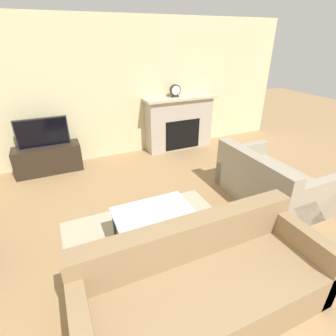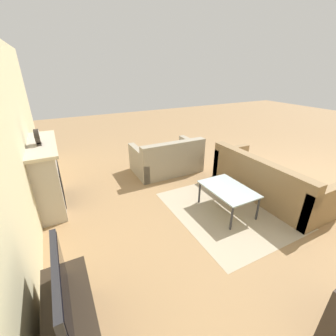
{
  "view_description": "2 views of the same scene",
  "coord_description": "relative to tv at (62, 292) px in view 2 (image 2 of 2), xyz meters",
  "views": [
    {
      "loc": [
        -0.76,
        -0.09,
        2.32
      ],
      "look_at": [
        0.56,
        2.82,
        0.71
      ],
      "focal_mm": 28.0,
      "sensor_mm": 36.0,
      "label": 1
    },
    {
      "loc": [
        -2.35,
        4.72,
        2.33
      ],
      "look_at": [
        0.73,
        3.14,
        0.76
      ],
      "focal_mm": 24.0,
      "sensor_mm": 36.0,
      "label": 2
    }
  ],
  "objects": [
    {
      "name": "tv",
      "position": [
        0.0,
        0.0,
        0.0
      ],
      "size": [
        0.88,
        0.06,
        0.53
      ],
      "color": "#232328",
      "rests_on": "tv_stand"
    },
    {
      "name": "tv_stand",
      "position": [
        0.0,
        0.0,
        -0.52
      ],
      "size": [
        1.17,
        0.41,
        0.52
      ],
      "color": "#2D2319",
      "rests_on": "ground_plane"
    },
    {
      "name": "fireplace",
      "position": [
        2.78,
        0.09,
        -0.17
      ],
      "size": [
        1.61,
        0.44,
        1.17
      ],
      "color": "#B2A899",
      "rests_on": "ground_plane"
    },
    {
      "name": "coffee_table",
      "position": [
        1.1,
        -2.61,
        -0.38
      ],
      "size": [
        0.94,
        0.63,
        0.45
      ],
      "color": "#333338",
      "rests_on": "ground_plane"
    },
    {
      "name": "couch_sectional",
      "position": [
        1.18,
        -3.64,
        -0.49
      ],
      "size": [
        2.26,
        0.9,
        0.82
      ],
      "color": "#8C704C",
      "rests_on": "ground_plane"
    },
    {
      "name": "ground_plane",
      "position": [
        0.96,
        -4.91,
        -0.78
      ],
      "size": [
        20.0,
        20.0,
        0.0
      ],
      "primitive_type": "plane",
      "color": "#9E7A51"
    },
    {
      "name": "wall_back",
      "position": [
        0.96,
        0.32,
        0.57
      ],
      "size": [
        8.83,
        0.06,
        2.7
      ],
      "color": "beige",
      "rests_on": "ground_plane"
    },
    {
      "name": "mantel_clock",
      "position": [
        2.67,
        0.09,
        0.52
      ],
      "size": [
        0.23,
        0.07,
        0.26
      ],
      "color": "#28231E",
      "rests_on": "fireplace"
    },
    {
      "name": "area_rug",
      "position": [
        1.1,
        -2.65,
        -0.78
      ],
      "size": [
        2.14,
        1.83,
        0.0
      ],
      "color": "#B7A88E",
      "rests_on": "ground_plane"
    },
    {
      "name": "couch_loveseat",
      "position": [
        3.06,
        -2.44,
        -0.5
      ],
      "size": [
        0.98,
        1.54,
        0.82
      ],
      "rotation": [
        0.0,
        0.0,
        1.57
      ],
      "color": "#9E937F",
      "rests_on": "ground_plane"
    }
  ]
}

